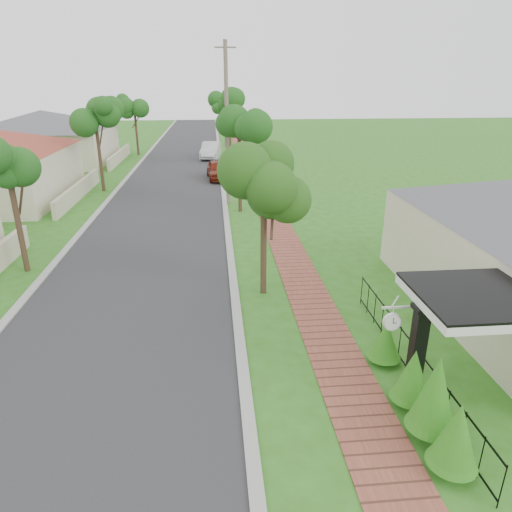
{
  "coord_description": "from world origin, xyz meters",
  "views": [
    {
      "loc": [
        0.07,
        -9.53,
        7.16
      ],
      "look_at": [
        1.4,
        4.94,
        1.5
      ],
      "focal_mm": 32.0,
      "sensor_mm": 36.0,
      "label": 1
    }
  ],
  "objects_px": {
    "porch_post": "(416,360)",
    "station_clock": "(392,321)",
    "parked_car_red": "(219,170)",
    "utility_pole": "(227,125)",
    "parked_car_white": "(211,150)",
    "near_tree": "(264,188)"
  },
  "relations": [
    {
      "from": "porch_post",
      "to": "parked_car_red",
      "type": "xyz_separation_m",
      "value": [
        -4.15,
        26.22,
        -0.42
      ]
    },
    {
      "from": "parked_car_white",
      "to": "near_tree",
      "type": "height_order",
      "value": "near_tree"
    },
    {
      "from": "porch_post",
      "to": "utility_pole",
      "type": "bearing_deg",
      "value": 100.89
    },
    {
      "from": "porch_post",
      "to": "utility_pole",
      "type": "relative_size",
      "value": 0.27
    },
    {
      "from": "parked_car_red",
      "to": "parked_car_white",
      "type": "bearing_deg",
      "value": 88.39
    },
    {
      "from": "utility_pole",
      "to": "parked_car_white",
      "type": "bearing_deg",
      "value": 93.65
    },
    {
      "from": "parked_car_white",
      "to": "station_clock",
      "type": "height_order",
      "value": "station_clock"
    },
    {
      "from": "near_tree",
      "to": "parked_car_white",
      "type": "bearing_deg",
      "value": 93.58
    },
    {
      "from": "porch_post",
      "to": "parked_car_white",
      "type": "height_order",
      "value": "porch_post"
    },
    {
      "from": "parked_car_red",
      "to": "near_tree",
      "type": "relative_size",
      "value": 0.86
    },
    {
      "from": "near_tree",
      "to": "station_clock",
      "type": "xyz_separation_m",
      "value": [
        2.38,
        -5.76,
        -1.87
      ]
    },
    {
      "from": "station_clock",
      "to": "utility_pole",
      "type": "bearing_deg",
      "value": 99.64
    },
    {
      "from": "porch_post",
      "to": "near_tree",
      "type": "distance_m",
      "value": 7.31
    },
    {
      "from": "station_clock",
      "to": "near_tree",
      "type": "bearing_deg",
      "value": 112.41
    },
    {
      "from": "porch_post",
      "to": "station_clock",
      "type": "xyz_separation_m",
      "value": [
        -0.49,
        0.4,
        0.83
      ]
    },
    {
      "from": "parked_car_white",
      "to": "utility_pole",
      "type": "bearing_deg",
      "value": -79.33
    },
    {
      "from": "parked_car_white",
      "to": "parked_car_red",
      "type": "bearing_deg",
      "value": -79.55
    },
    {
      "from": "porch_post",
      "to": "parked_car_white",
      "type": "relative_size",
      "value": 0.56
    },
    {
      "from": "parked_car_red",
      "to": "near_tree",
      "type": "height_order",
      "value": "near_tree"
    },
    {
      "from": "parked_car_red",
      "to": "station_clock",
      "type": "height_order",
      "value": "station_clock"
    },
    {
      "from": "porch_post",
      "to": "utility_pole",
      "type": "height_order",
      "value": "utility_pole"
    },
    {
      "from": "utility_pole",
      "to": "station_clock",
      "type": "distance_m",
      "value": 19.03
    }
  ]
}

